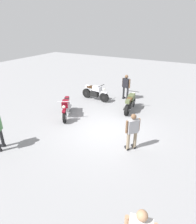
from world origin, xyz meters
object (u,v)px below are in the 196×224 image
motorcycle_olive_vintage (130,103)px  motorcycle_maroon_cruiser (66,108)px  motorcycle_silver_cruiser (95,92)px  person_in_black_shirt (126,86)px  person_in_gray_shirt (132,130)px

motorcycle_olive_vintage → motorcycle_maroon_cruiser: (2.39, -2.82, 0.03)m
motorcycle_silver_cruiser → motorcycle_maroon_cruiser: size_ratio=1.12×
person_in_black_shirt → person_in_gray_shirt: bearing=-138.2°
motorcycle_maroon_cruiser → person_in_black_shirt: 4.45m
motorcycle_olive_vintage → person_in_black_shirt: person_in_black_shirt is taller
motorcycle_olive_vintage → motorcycle_maroon_cruiser: 3.70m
motorcycle_maroon_cruiser → motorcycle_olive_vintage: bearing=100.2°
person_in_gray_shirt → person_in_black_shirt: person_in_black_shirt is taller
motorcycle_maroon_cruiser → person_in_gray_shirt: (1.19, 4.19, 0.38)m
motorcycle_maroon_cruiser → person_in_black_shirt: size_ratio=1.11×
motorcycle_silver_cruiser → person_in_black_shirt: (-1.05, 1.76, 0.44)m
motorcycle_silver_cruiser → person_in_gray_shirt: 5.79m
motorcycle_olive_vintage → person_in_black_shirt: 1.90m
person_in_gray_shirt → motorcycle_silver_cruiser: bearing=-4.7°
person_in_black_shirt → motorcycle_silver_cruiser: bearing=139.1°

